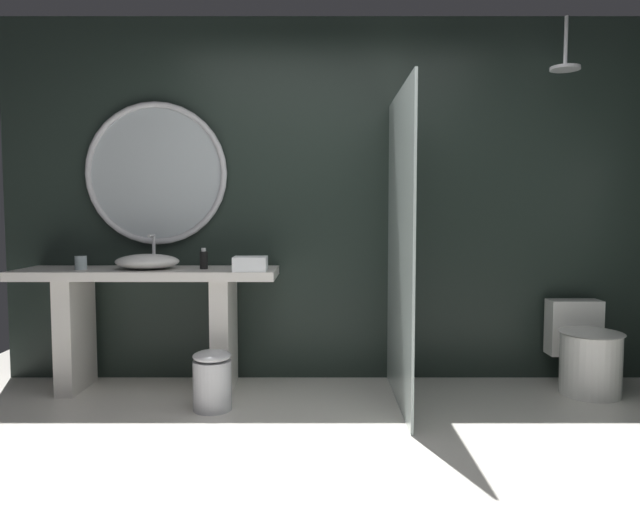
{
  "coord_description": "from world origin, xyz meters",
  "views": [
    {
      "loc": [
        -0.11,
        -2.42,
        1.21
      ],
      "look_at": [
        -0.12,
        0.81,
        0.98
      ],
      "focal_mm": 33.1,
      "sensor_mm": 36.0,
      "label": 1
    }
  ],
  "objects": [
    {
      "name": "rain_shower_head",
      "position": [
        1.5,
        1.54,
        2.2
      ],
      "size": [
        0.19,
        0.19,
        0.35
      ],
      "color": "silver"
    },
    {
      "name": "folded_hand_towel",
      "position": [
        -0.57,
        1.42,
        0.88
      ],
      "size": [
        0.22,
        0.19,
        0.09
      ],
      "primitive_type": "cube",
      "rotation": [
        0.0,
        0.0,
        0.01
      ],
      "color": "white",
      "rests_on": "vanity_counter"
    },
    {
      "name": "shower_glass_panel",
      "position": [
        0.39,
        1.28,
        0.99
      ],
      "size": [
        0.02,
        1.14,
        1.98
      ],
      "primitive_type": "cube",
      "color": "silver",
      "rests_on": "ground_plane"
    },
    {
      "name": "ground_plane",
      "position": [
        0.0,
        0.0,
        0.0
      ],
      "size": [
        5.76,
        5.76,
        0.0
      ],
      "primitive_type": "plane",
      "color": "silver"
    },
    {
      "name": "vessel_sink",
      "position": [
        -1.28,
        1.55,
        0.89
      ],
      "size": [
        0.43,
        0.35,
        0.23
      ],
      "color": "white",
      "rests_on": "vanity_counter"
    },
    {
      "name": "toilet",
      "position": [
        1.69,
        1.52,
        0.26
      ],
      "size": [
        0.41,
        0.58,
        0.6
      ],
      "color": "white",
      "rests_on": "ground_plane"
    },
    {
      "name": "soap_dispenser",
      "position": [
        -0.9,
        1.55,
        0.9
      ],
      "size": [
        0.05,
        0.05,
        0.14
      ],
      "color": "black",
      "rests_on": "vanity_counter"
    },
    {
      "name": "vanity_counter",
      "position": [
        -1.28,
        1.57,
        0.55
      ],
      "size": [
        1.75,
        0.51,
        0.83
      ],
      "color": "silver",
      "rests_on": "ground_plane"
    },
    {
      "name": "back_wall_panel",
      "position": [
        0.0,
        1.9,
        1.3
      ],
      "size": [
        4.8,
        0.1,
        2.6
      ],
      "primitive_type": "cube",
      "color": "#1E2823",
      "rests_on": "ground_plane"
    },
    {
      "name": "tumbler_cup",
      "position": [
        -1.72,
        1.52,
        0.88
      ],
      "size": [
        0.08,
        0.08,
        0.09
      ],
      "primitive_type": "cylinder",
      "color": "silver",
      "rests_on": "vanity_counter"
    },
    {
      "name": "waste_bin",
      "position": [
        -0.78,
        1.14,
        0.19
      ],
      "size": [
        0.24,
        0.24,
        0.37
      ],
      "color": "silver",
      "rests_on": "ground_plane"
    },
    {
      "name": "round_wall_mirror",
      "position": [
        -1.28,
        1.81,
        1.49
      ],
      "size": [
        1.02,
        0.04,
        1.02
      ],
      "color": "silver"
    }
  ]
}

